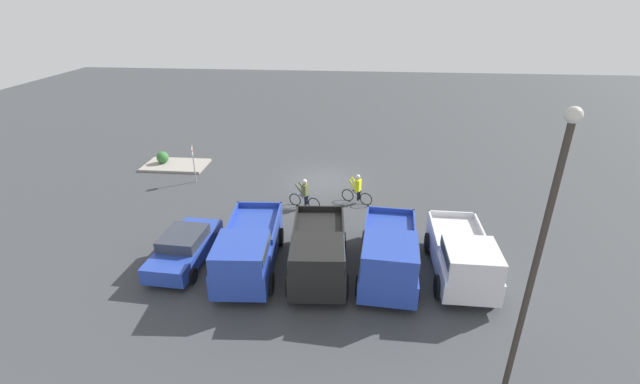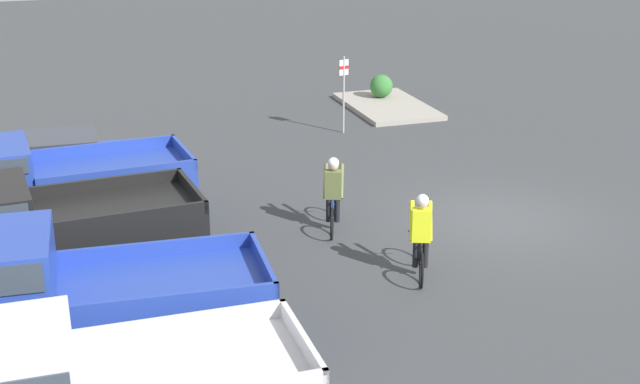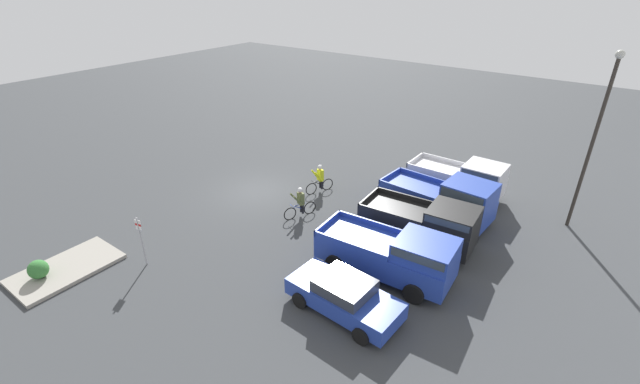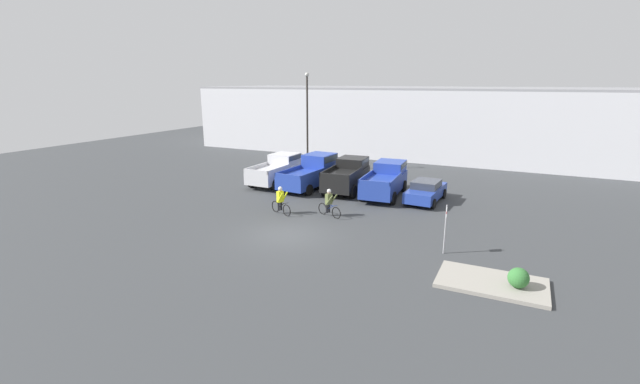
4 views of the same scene
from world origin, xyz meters
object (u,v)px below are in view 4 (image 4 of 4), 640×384
object	(u,v)px
pickup_truck_1	(312,171)
sedan_0	(426,191)
lamppost	(307,116)
fire_lane_sign	(446,224)
pickup_truck_3	(386,179)
shrub	(518,278)
pickup_truck_2	(348,175)
cyclist_1	(281,200)
pickup_truck_0	(278,169)
cyclist_0	(329,202)

from	to	relation	value
pickup_truck_1	sedan_0	world-z (taller)	pickup_truck_1
lamppost	fire_lane_sign	bearing A→B (deg)	-44.50
pickup_truck_3	shrub	bearing A→B (deg)	-52.66
shrub	pickup_truck_2	bearing A→B (deg)	135.28
lamppost	shrub	distance (m)	23.91
pickup_truck_3	fire_lane_sign	distance (m)	10.27
pickup_truck_1	sedan_0	xyz separation A→B (m)	(8.36, -0.42, -0.45)
sedan_0	cyclist_1	distance (m)	9.45
pickup_truck_0	cyclist_0	xyz separation A→B (m)	(6.87, -5.71, -0.30)
pickup_truck_0	shrub	distance (m)	20.14
pickup_truck_1	pickup_truck_2	bearing A→B (deg)	2.23
cyclist_1	pickup_truck_1	bearing A→B (deg)	100.98
pickup_truck_2	fire_lane_sign	size ratio (longest dim) A/B	2.24
pickup_truck_1	shrub	distance (m)	17.94
pickup_truck_2	fire_lane_sign	bearing A→B (deg)	-46.77
pickup_truck_1	pickup_truck_3	distance (m)	5.54
pickup_truck_1	pickup_truck_2	size ratio (longest dim) A/B	1.09
pickup_truck_0	pickup_truck_3	distance (m)	8.37
pickup_truck_0	shrub	size ratio (longest dim) A/B	6.50
cyclist_1	lamppost	size ratio (longest dim) A/B	0.20
pickup_truck_1	fire_lane_sign	distance (m)	13.96
pickup_truck_3	sedan_0	xyz separation A→B (m)	(2.83, -0.49, -0.40)
sedan_0	shrub	world-z (taller)	sedan_0
pickup_truck_2	fire_lane_sign	xyz separation A→B (m)	(8.22, -8.75, 0.23)
cyclist_1	pickup_truck_3	bearing A→B (deg)	57.97
cyclist_1	lamppost	xyz separation A→B (m)	(-4.30, 11.78, 3.89)
fire_lane_sign	shrub	bearing A→B (deg)	-38.52
pickup_truck_2	shrub	distance (m)	15.96
pickup_truck_1	cyclist_0	distance (m)	7.15
sedan_0	cyclist_0	world-z (taller)	cyclist_0
pickup_truck_0	pickup_truck_2	distance (m)	5.58
cyclist_1	shrub	world-z (taller)	cyclist_1
pickup_truck_0	cyclist_0	size ratio (longest dim) A/B	2.88
lamppost	shrub	xyz separation A→B (m)	(17.08, -16.20, -4.18)
lamppost	pickup_truck_1	bearing A→B (deg)	-59.41
pickup_truck_1	shrub	world-z (taller)	pickup_truck_1
pickup_truck_0	fire_lane_sign	xyz separation A→B (m)	(13.80, -8.46, 0.27)
cyclist_0	shrub	bearing A→B (deg)	-27.51
pickup_truck_3	sedan_0	size ratio (longest dim) A/B	1.29
pickup_truck_2	lamppost	bearing A→B (deg)	139.09
pickup_truck_1	cyclist_1	size ratio (longest dim) A/B	3.33
pickup_truck_0	cyclist_1	distance (m)	7.72
pickup_truck_2	lamppost	world-z (taller)	lamppost
cyclist_1	fire_lane_sign	distance (m)	9.87
cyclist_1	shrub	distance (m)	13.52
pickup_truck_1	lamppost	xyz separation A→B (m)	(-3.01, 5.08, 3.56)
pickup_truck_1	lamppost	bearing A→B (deg)	120.59
pickup_truck_1	pickup_truck_3	bearing A→B (deg)	0.78
pickup_truck_0	sedan_0	bearing A→B (deg)	-1.22
cyclist_0	cyclist_1	xyz separation A→B (m)	(-2.73, -0.81, 0.01)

